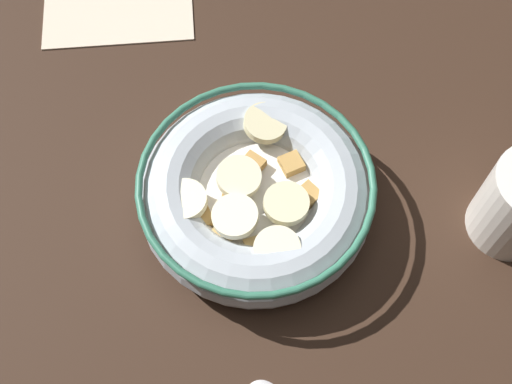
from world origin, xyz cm
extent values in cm
cube|color=#332116|center=(0.00, 0.00, -1.00)|extent=(135.63, 135.63, 2.00)
cylinder|color=#B2BCC6|center=(0.00, 0.00, 0.30)|extent=(10.34, 10.34, 0.60)
torus|color=#B2BCC6|center=(0.00, 0.00, 2.45)|extent=(18.80, 18.80, 4.91)
torus|color=#337259|center=(0.00, 0.00, 4.61)|extent=(18.84, 18.84, 0.60)
cylinder|color=white|center=(0.00, 0.00, 2.79)|extent=(15.86, 15.86, 0.40)
cube|color=#B78947|center=(2.08, 5.82, 3.47)|extent=(2.24, 2.24, 0.79)
cube|color=#B78947|center=(-1.67, 0.75, 3.36)|extent=(2.46, 2.44, 0.95)
cube|color=#B78947|center=(-4.96, 0.23, 3.44)|extent=(1.94, 1.95, 0.78)
cube|color=#B78947|center=(3.67, 0.62, 3.33)|extent=(1.89, 1.93, 0.89)
cube|color=#AD7F42|center=(-3.37, -6.01, 3.53)|extent=(2.41, 2.41, 0.82)
cube|color=tan|center=(-3.87, -1.94, 3.36)|extent=(2.30, 2.33, 0.94)
cube|color=#AD7F42|center=(0.87, 2.13, 3.40)|extent=(2.27, 2.29, 0.89)
cube|color=#B78947|center=(6.28, 3.15, 3.41)|extent=(2.10, 2.08, 0.84)
cube|color=tan|center=(4.28, 3.85, 3.50)|extent=(2.47, 2.45, 0.91)
cube|color=#AD7F42|center=(5.95, -1.64, 3.28)|extent=(2.20, 2.18, 0.87)
cube|color=tan|center=(-5.49, 2.82, 3.43)|extent=(2.22, 2.17, 0.94)
cube|color=tan|center=(-2.39, -4.29, 3.32)|extent=(2.06, 2.11, 0.96)
cube|color=#B78947|center=(3.31, -2.47, 3.42)|extent=(2.10, 2.07, 0.86)
cube|color=tan|center=(0.19, -6.53, 3.56)|extent=(2.46, 2.44, 0.99)
cube|color=#B78947|center=(-4.90, -4.13, 3.57)|extent=(2.20, 2.24, 0.90)
cylinder|color=beige|center=(1.18, -2.60, 4.37)|extent=(4.40, 4.40, 0.89)
cylinder|color=#F9EFC6|center=(-2.81, -1.67, 4.67)|extent=(4.07, 4.05, 1.04)
cylinder|color=#F9EFC6|center=(-5.47, 1.61, 4.29)|extent=(4.78, 4.81, 1.08)
cylinder|color=#F9EFC6|center=(-0.83, 1.27, 4.30)|extent=(4.84, 4.84, 1.25)
cylinder|color=#F9EFC6|center=(-1.36, -5.48, 4.35)|extent=(5.09, 5.07, 1.20)
cylinder|color=beige|center=(3.47, 4.45, 4.38)|extent=(4.85, 4.86, 1.25)
cube|color=beige|center=(-0.90, 25.11, 0.15)|extent=(16.71, 13.97, 0.30)
camera|label=1|loc=(-12.04, -20.69, 51.87)|focal=47.95mm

